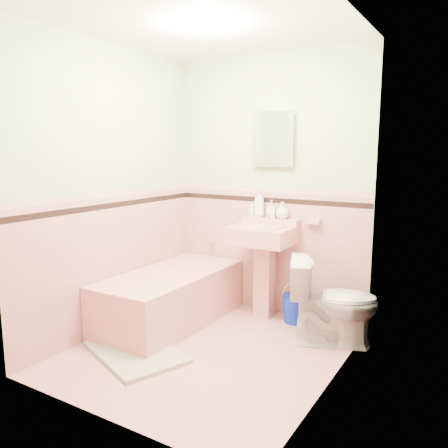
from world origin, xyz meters
The scene contains 32 objects.
floor centered at (0.00, 0.00, 0.00)m, with size 2.20×2.20×0.00m, color #D7908D.
ceiling centered at (0.00, 0.00, 2.50)m, with size 2.20×2.20×0.00m, color white.
wall_back centered at (0.00, 1.10, 1.25)m, with size 2.50×2.50×0.00m, color #F5EDC8.
wall_front centered at (0.00, -1.10, 1.25)m, with size 2.50×2.50×0.00m, color #F5EDC8.
wall_left centered at (-1.00, 0.00, 1.25)m, with size 2.50×2.50×0.00m, color #F5EDC8.
wall_right centered at (1.00, 0.00, 1.25)m, with size 2.50×2.50×0.00m, color #F5EDC8.
wainscot_back centered at (0.00, 1.09, 0.60)m, with size 2.00×2.00×0.00m, color #DA9592.
wainscot_front centered at (0.00, -1.09, 0.60)m, with size 2.00×2.00×0.00m, color #DA9592.
wainscot_left centered at (-0.99, 0.00, 0.60)m, with size 2.20×2.20×0.00m, color #DA9592.
wainscot_right centered at (0.99, 0.00, 0.60)m, with size 2.20×2.20×0.00m, color #DA9592.
accent_back centered at (0.00, 1.08, 1.12)m, with size 2.00×2.00×0.00m, color black.
accent_front centered at (0.00, -1.08, 1.12)m, with size 2.00×2.00×0.00m, color black.
accent_left centered at (-0.98, 0.00, 1.12)m, with size 2.20×2.20×0.00m, color black.
accent_right centered at (0.98, 0.00, 1.12)m, with size 2.20×2.20×0.00m, color black.
cap_back centered at (0.00, 1.08, 1.22)m, with size 2.00×2.00×0.00m, color #D79597.
cap_front centered at (0.00, -1.08, 1.22)m, with size 2.00×2.00×0.00m, color #D79597.
cap_left centered at (-0.98, 0.00, 1.22)m, with size 2.20×2.20×0.00m, color #D79597.
cap_right centered at (0.98, 0.00, 1.22)m, with size 2.20×2.20×0.00m, color #D79597.
bathtub centered at (-0.63, 0.33, 0.23)m, with size 0.70×1.50×0.45m, color tan.
tub_faucet centered at (-0.63, 1.05, 0.63)m, with size 0.04×0.04×0.12m, color silver.
sink centered at (0.05, 0.86, 0.45)m, with size 0.57×0.48×0.89m, color tan, non-canonical shape.
sink_faucet centered at (0.05, 1.00, 0.95)m, with size 0.02×0.02×0.10m, color silver.
medicine_cabinet centered at (0.05, 1.07, 1.70)m, with size 0.38×0.04×0.47m, color white.
soap_dish centered at (0.47, 1.06, 0.95)m, with size 0.13×0.08×0.04m, color tan.
soap_bottle_left centered at (-0.07, 1.04, 1.09)m, with size 0.10×0.10×0.26m, color #B2B2B2.
soap_bottle_mid centered at (0.06, 1.04, 1.04)m, with size 0.08×0.08×0.17m, color #B2B2B2.
soap_bottle_right centered at (0.17, 1.04, 1.04)m, with size 0.13×0.13×0.16m, color #B2B2B2.
tube centered at (-0.16, 1.04, 1.02)m, with size 0.04×0.04×0.12m, color white.
toilet centered at (0.81, 0.65, 0.36)m, with size 0.41×0.71×0.73m, color white.
bucket centered at (0.37, 0.93, 0.13)m, with size 0.25×0.25×0.25m, color #0825BD, non-canonical shape.
bath_mat centered at (-0.46, -0.35, 0.02)m, with size 0.82×0.54×0.03m, color gray.
shoe centered at (-0.56, -0.26, 0.06)m, with size 0.14×0.06×0.05m, color #BF1E59.
Camera 1 is at (1.86, -2.84, 1.59)m, focal length 35.79 mm.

